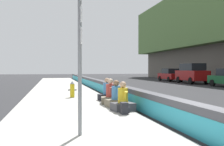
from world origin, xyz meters
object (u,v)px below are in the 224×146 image
seated_person_foreground (123,102)px  seated_person_middle (116,98)px  backpack (124,108)px  route_sign_post (80,45)px  seated_person_far (107,93)px  seated_person_rear (110,96)px  parked_car_midline (192,73)px  parked_car_far (170,75)px  fire_hydrant (72,89)px

seated_person_foreground → seated_person_middle: 1.07m
seated_person_middle → backpack: (-1.82, 0.14, -0.14)m
route_sign_post → seated_person_far: (6.71, -1.99, -1.75)m
route_sign_post → backpack: bearing=-34.1°
seated_person_rear → parked_car_midline: parked_car_midline is taller
seated_person_foreground → parked_car_far: size_ratio=0.24×
seated_person_foreground → route_sign_post: bearing=150.4°
seated_person_far → backpack: seated_person_far is taller
seated_person_rear → backpack: 2.81m
seated_person_middle → backpack: bearing=175.6°
backpack → seated_person_foreground: bearing=-10.8°
seated_person_foreground → seated_person_far: bearing=-1.3°
backpack → seated_person_middle: bearing=-4.4°
seated_person_far → parked_car_far: bearing=-31.5°
seated_person_rear → parked_car_far: size_ratio=0.25×
route_sign_post → seated_person_middle: 5.14m
route_sign_post → seated_person_foreground: route_sign_post is taller
seated_person_foreground → parked_car_midline: parked_car_midline is taller
route_sign_post → seated_person_foreground: bearing=-29.6°
seated_person_foreground → parked_car_far: (24.34, -12.96, 0.39)m
seated_person_middle → parked_car_far: (23.26, -12.96, 0.39)m
backpack → route_sign_post: bearing=145.9°
fire_hydrant → parked_car_midline: parked_car_midline is taller
parked_car_far → seated_person_rear: bearing=149.8°
seated_person_middle → seated_person_far: 2.28m
route_sign_post → seated_person_middle: route_sign_post is taller
seated_person_middle → parked_car_far: parked_car_far is taller
parked_car_midline → seated_person_middle: bearing=143.4°
seated_person_far → backpack: bearing=177.0°
fire_hydrant → seated_person_middle: 4.33m
fire_hydrant → seated_person_middle: (-4.06, -1.48, -0.11)m
parked_car_far → parked_car_midline: bearing=179.6°
parked_car_midline → backpack: bearing=145.8°
seated_person_middle → parked_car_midline: parked_car_midline is taller
fire_hydrant → parked_car_far: (19.20, -14.44, 0.27)m
seated_person_foreground → seated_person_far: 3.35m
seated_person_far → parked_car_far: parked_car_far is taller
fire_hydrant → seated_person_far: (-1.79, -1.56, -0.11)m
backpack → parked_car_midline: bearing=-34.2°
seated_person_middle → parked_car_far: bearing=-29.1°
route_sign_post → parked_car_far: 31.47m
fire_hydrant → backpack: 6.04m
route_sign_post → seated_person_rear: size_ratio=3.24×
seated_person_far → fire_hydrant: bearing=41.1°
parked_car_midline → parked_car_far: bearing=-0.4°
backpack → parked_car_midline: parked_car_midline is taller
fire_hydrant → parked_car_midline: size_ratio=0.18×
backpack → parked_car_far: 28.30m
backpack → fire_hydrant: bearing=12.8°
seated_person_far → parked_car_far: size_ratio=0.24×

